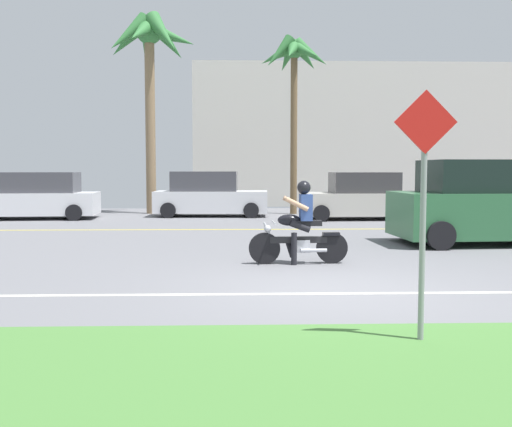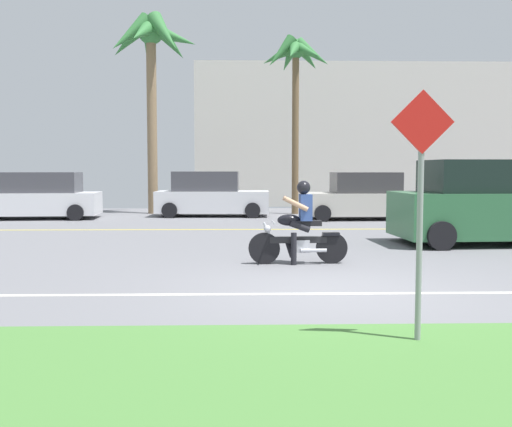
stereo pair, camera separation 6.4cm
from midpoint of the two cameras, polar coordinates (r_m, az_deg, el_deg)
ground at (r=11.81m, az=5.05°, el=-4.42°), size 56.00×30.00×0.04m
grass_median at (r=5.00m, az=14.79°, el=-16.20°), size 56.00×3.80×0.06m
lane_line_near at (r=8.55m, az=7.63°, el=-7.65°), size 50.40×0.12×0.01m
lane_line_far at (r=17.37m, az=2.92°, el=-1.52°), size 50.40×0.12×0.01m
motorcyclist at (r=11.06m, az=4.34°, el=-1.48°), size 1.86×0.61×1.55m
suv_nearby at (r=15.05m, az=21.78°, el=0.92°), size 4.61×2.44×1.98m
parked_car_0 at (r=22.38m, az=-20.31°, el=1.48°), size 4.59×2.21×1.65m
parked_car_1 at (r=22.20m, az=-4.29°, el=1.74°), size 4.23×1.98×1.68m
parked_car_2 at (r=21.15m, az=10.13°, el=1.53°), size 3.95×2.06×1.65m
parked_car_3 at (r=23.44m, az=21.07°, el=1.57°), size 4.22×1.95×1.65m
palm_tree_0 at (r=24.29m, az=-9.97°, el=15.48°), size 3.71×3.77×7.81m
palm_tree_1 at (r=23.65m, az=3.91°, el=14.21°), size 2.86×2.84×6.91m
street_sign at (r=6.06m, az=15.87°, el=2.03°), size 0.62×0.06×2.54m
building_far at (r=30.36m, az=11.11°, el=7.26°), size 17.37×4.00×6.74m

